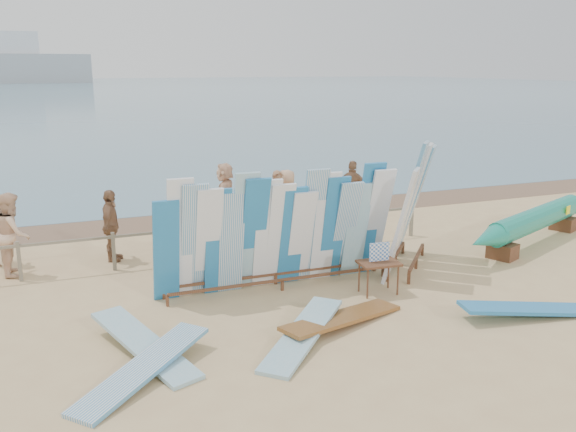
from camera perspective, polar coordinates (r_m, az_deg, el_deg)
name	(u,v)px	position (r m, az deg, el deg)	size (l,w,h in m)	color
ground	(235,304)	(12.29, -4.95, -8.16)	(160.00, 160.00, 0.00)	tan
ocean	(59,89)	(139.06, -20.66, 11.06)	(320.00, 240.00, 0.02)	slate
wet_sand_strip	(167,221)	(18.99, -11.24, -0.44)	(40.00, 2.60, 0.01)	brown
distant_ship	(6,64)	(191.15, -24.89, 12.79)	(45.00, 8.00, 14.00)	#999EA3
fence	(199,235)	(14.85, -8.35, -1.80)	(12.08, 0.08, 0.90)	gray
main_surfboard_rack	(279,235)	(12.75, -0.83, -1.75)	(5.17, 0.84, 2.61)	brown
side_surfboard_rack	(408,211)	(14.26, 11.19, 0.48)	(2.32, 2.50, 3.01)	brown
outrigger_canoe	(537,220)	(17.43, 22.27, -0.36)	(6.61, 3.31, 0.99)	brown
vendor_table	(378,277)	(12.79, 8.45, -5.63)	(0.86, 0.64, 1.10)	brown
flat_board_d	(528,317)	(12.50, 21.57, -8.76)	(0.56, 2.70, 0.07)	#2373B0
flat_board_a	(144,354)	(10.51, -13.28, -12.49)	(0.56, 2.70, 0.07)	#7BB4C6
flat_board_b	(303,342)	(10.66, 1.39, -11.70)	(0.56, 2.70, 0.07)	#7BB4C6
flat_board_c	(342,324)	(11.36, 5.11, -10.07)	(0.56, 2.70, 0.07)	brown
flat_board_e	(144,378)	(9.78, -13.37, -14.57)	(0.56, 2.70, 0.07)	silver
beach_chair_left	(211,241)	(15.78, -7.21, -2.31)	(0.52, 0.54, 0.81)	red
beach_chair_right	(243,237)	(15.92, -4.24, -1.97)	(0.76, 0.77, 0.93)	red
stroller	(269,227)	(16.25, -1.83, -1.03)	(0.59, 0.81, 1.07)	red
beachgoer_2	(13,234)	(15.03, -24.36, -1.51)	(0.91, 0.44, 1.88)	beige
beachgoer_7	(278,202)	(17.20, -0.91, 1.36)	(0.64, 0.35, 1.76)	#8C6042
beachgoer_6	(287,198)	(17.79, -0.09, 1.67)	(0.83, 0.39, 1.69)	tan
beachgoer_5	(225,193)	(18.30, -5.91, 2.16)	(1.69, 0.55, 1.83)	beige
beachgoer_4	(111,226)	(15.21, -16.24, -0.88)	(1.02, 0.44, 1.75)	#8C6042
beachgoer_10	(353,190)	(18.84, 6.06, 2.44)	(1.06, 0.46, 1.80)	#8C6042
beachgoer_8	(324,203)	(17.08, 3.42, 1.20)	(0.84, 0.40, 1.73)	beige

